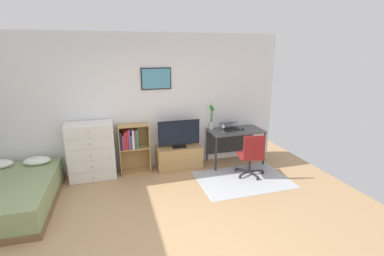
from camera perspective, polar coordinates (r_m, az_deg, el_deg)
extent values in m
plane|color=tan|center=(3.90, -7.08, -22.04)|extent=(7.20, 7.20, 0.00)
cube|color=white|center=(5.59, -11.84, 4.89)|extent=(6.12, 0.06, 2.70)
cube|color=black|center=(5.53, -7.39, 10.05)|extent=(0.59, 0.02, 0.42)
cube|color=#4C93B7|center=(5.51, -7.37, 10.03)|extent=(0.55, 0.01, 0.38)
cube|color=#B2B7BC|center=(5.44, 10.39, -10.35)|extent=(1.70, 1.20, 0.01)
cube|color=brown|center=(5.28, -33.55, -13.24)|extent=(1.39, 1.93, 0.10)
cube|color=#8C9E6B|center=(5.19, -33.92, -11.14)|extent=(1.35, 1.89, 0.33)
ellipsoid|color=white|center=(5.63, -29.27, -5.89)|extent=(0.45, 0.29, 0.14)
cube|color=white|center=(5.54, -20.00, -4.50)|extent=(0.84, 0.42, 1.09)
cube|color=silver|center=(5.50, -19.67, -9.50)|extent=(0.80, 0.01, 0.20)
sphere|color=#A59E8C|center=(5.48, -19.68, -9.57)|extent=(0.03, 0.03, 0.03)
cube|color=silver|center=(5.41, -19.88, -7.43)|extent=(0.80, 0.01, 0.20)
sphere|color=#A59E8C|center=(5.40, -19.89, -7.49)|extent=(0.03, 0.03, 0.03)
cube|color=silver|center=(5.33, -20.10, -5.29)|extent=(0.80, 0.01, 0.20)
sphere|color=#A59E8C|center=(5.32, -20.11, -5.35)|extent=(0.03, 0.03, 0.03)
cube|color=silver|center=(5.26, -20.33, -3.09)|extent=(0.80, 0.01, 0.20)
sphere|color=#A59E8C|center=(5.25, -20.33, -3.14)|extent=(0.03, 0.03, 0.03)
cube|color=silver|center=(5.20, -20.55, -0.83)|extent=(0.80, 0.01, 0.20)
sphere|color=#A59E8C|center=(5.18, -20.56, -0.88)|extent=(0.03, 0.03, 0.03)
cube|color=tan|center=(5.60, -14.66, -4.42)|extent=(0.02, 0.30, 0.98)
cube|color=tan|center=(5.63, -8.87, -3.93)|extent=(0.02, 0.30, 0.98)
cube|color=tan|center=(5.79, -11.49, -8.67)|extent=(0.59, 0.30, 0.02)
cube|color=tan|center=(5.60, -11.77, -3.99)|extent=(0.55, 0.30, 0.02)
cube|color=tan|center=(5.46, -12.04, 0.58)|extent=(0.55, 0.30, 0.02)
cube|color=tan|center=(5.75, -11.89, -3.69)|extent=(0.59, 0.01, 0.98)
cube|color=black|center=(5.48, -14.40, -2.59)|extent=(0.04, 0.18, 0.35)
cube|color=#8C388C|center=(5.51, -14.01, -2.80)|extent=(0.03, 0.21, 0.29)
cube|color=red|center=(5.50, -13.63, -2.43)|extent=(0.03, 0.22, 0.35)
cube|color=red|center=(5.49, -13.24, -2.29)|extent=(0.03, 0.19, 0.38)
cube|color=#8C388C|center=(5.50, -12.84, -2.15)|extent=(0.04, 0.22, 0.40)
cube|color=#2D8C4C|center=(5.52, -12.39, -2.74)|extent=(0.03, 0.21, 0.27)
cube|color=white|center=(5.49, -12.06, -2.26)|extent=(0.04, 0.18, 0.37)
cube|color=#8C388C|center=(5.49, -11.65, -2.23)|extent=(0.03, 0.17, 0.38)
cube|color=#2D8C4C|center=(5.49, -11.28, -2.17)|extent=(0.03, 0.18, 0.38)
cube|color=tan|center=(5.79, -2.66, -6.01)|extent=(0.93, 0.40, 0.45)
cube|color=tan|center=(5.60, -2.15, -6.76)|extent=(0.93, 0.01, 0.02)
cube|color=black|center=(5.69, -2.64, -3.87)|extent=(0.28, 0.16, 0.02)
cube|color=black|center=(5.67, -2.65, -3.53)|extent=(0.06, 0.04, 0.05)
cube|color=black|center=(5.59, -2.68, -0.97)|extent=(0.86, 0.02, 0.51)
cube|color=black|center=(5.58, -2.65, -1.01)|extent=(0.83, 0.01, 0.48)
cube|color=#4C4C4F|center=(5.93, 8.99, -0.56)|extent=(1.15, 0.60, 0.03)
cube|color=#2D2D30|center=(5.60, 4.96, -5.40)|extent=(0.03, 0.03, 0.71)
cube|color=#2D2D30|center=(6.07, 14.60, -4.17)|extent=(0.03, 0.03, 0.71)
cube|color=#2D2D30|center=(6.08, 3.10, -3.63)|extent=(0.03, 0.03, 0.71)
cube|color=#2D2D30|center=(6.51, 12.17, -2.63)|extent=(0.03, 0.03, 0.71)
cube|color=#2D2D30|center=(6.28, 7.73, -2.76)|extent=(1.09, 0.02, 0.50)
cylinder|color=#232326|center=(5.75, 14.36, -8.85)|extent=(0.05, 0.05, 0.05)
cube|color=#232326|center=(5.69, 13.05, -8.59)|extent=(0.28, 0.08, 0.02)
cylinder|color=#232326|center=(5.92, 11.72, -7.93)|extent=(0.05, 0.05, 0.05)
cube|color=#232326|center=(5.78, 11.71, -8.12)|extent=(0.16, 0.26, 0.02)
cylinder|color=#232326|center=(5.75, 9.00, -8.54)|extent=(0.05, 0.05, 0.05)
cube|color=#232326|center=(5.69, 10.34, -8.43)|extent=(0.21, 0.23, 0.02)
cylinder|color=#232326|center=(5.46, 9.87, -9.95)|extent=(0.05, 0.05, 0.05)
cube|color=#232326|center=(5.55, 10.81, -9.12)|extent=(0.27, 0.15, 0.02)
cylinder|color=#232326|center=(5.47, 13.37, -10.15)|extent=(0.05, 0.05, 0.05)
cube|color=#232326|center=(5.55, 12.52, -9.22)|extent=(0.06, 0.28, 0.02)
cylinder|color=#232326|center=(5.59, 11.78, -7.15)|extent=(0.04, 0.04, 0.30)
cube|color=maroon|center=(5.52, 11.88, -5.58)|extent=(0.52, 0.52, 0.03)
cube|color=maroon|center=(5.26, 12.67, -3.93)|extent=(0.40, 0.11, 0.45)
cube|color=black|center=(5.93, 8.19, -0.30)|extent=(0.36, 0.25, 0.01)
cube|color=black|center=(5.93, 8.21, -0.24)|extent=(0.33, 0.23, 0.00)
cube|color=black|center=(6.03, 7.59, 1.12)|extent=(0.36, 0.24, 0.07)
cube|color=navy|center=(6.02, 7.61, 1.12)|extent=(0.34, 0.21, 0.06)
ellipsoid|color=#262628|center=(5.97, 10.46, -0.20)|extent=(0.06, 0.10, 0.03)
cylinder|color=silver|center=(5.91, 3.99, 0.51)|extent=(0.09, 0.09, 0.16)
cylinder|color=#3D8438|center=(5.88, 4.21, 2.03)|extent=(0.01, 0.01, 0.39)
sphere|color=#308B2C|center=(5.83, 4.25, 3.87)|extent=(0.07, 0.07, 0.07)
cylinder|color=#3D8438|center=(5.87, 3.90, 2.30)|extent=(0.01, 0.01, 0.44)
sphere|color=#308B2C|center=(5.82, 3.94, 4.40)|extent=(0.07, 0.07, 0.07)
cylinder|color=#3D8438|center=(5.86, 4.00, 2.23)|extent=(0.01, 0.01, 0.43)
sphere|color=#308B2C|center=(5.81, 4.04, 4.31)|extent=(0.07, 0.07, 0.07)
cylinder|color=silver|center=(5.73, 6.41, -0.85)|extent=(0.06, 0.06, 0.01)
cylinder|color=silver|center=(5.72, 6.43, -0.34)|extent=(0.01, 0.01, 0.10)
cone|color=silver|center=(5.69, 6.45, 0.50)|extent=(0.07, 0.07, 0.07)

